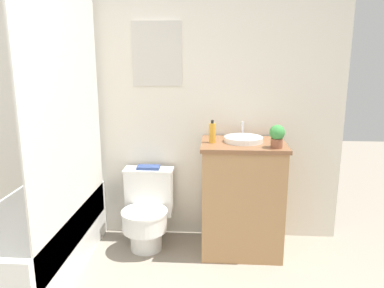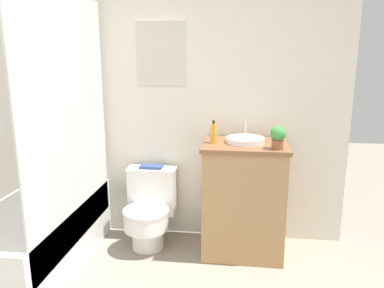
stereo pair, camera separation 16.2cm
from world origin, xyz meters
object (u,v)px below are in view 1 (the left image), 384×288
Objects in this scene: soap_bottle at (212,133)px; book_on_tank at (148,167)px; potted_plant at (277,135)px; toilet at (147,211)px; sink at (243,139)px.

soap_bottle is 0.93× the size of book_on_tank.
potted_plant is at bearing -16.32° from soap_bottle.
potted_plant is (0.46, -0.14, 0.02)m from soap_bottle.
potted_plant is at bearing -16.50° from book_on_tank.
soap_bottle reaches higher than book_on_tank.
toilet is 0.36m from book_on_tank.
sink is 0.30m from potted_plant.
book_on_tank is at bearing 90.00° from toilet.
sink is (0.76, 0.00, 0.61)m from toilet.
toilet is 3.39× the size of book_on_tank.
book_on_tank is (-0.00, 0.12, 0.34)m from toilet.
soap_bottle is 0.64m from book_on_tank.
potted_plant is (0.99, -0.18, 0.68)m from toilet.
toilet is 0.85m from soap_bottle.
sink is 0.25m from soap_bottle.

